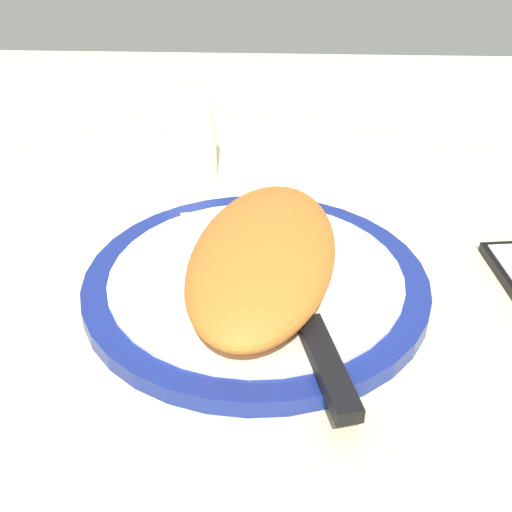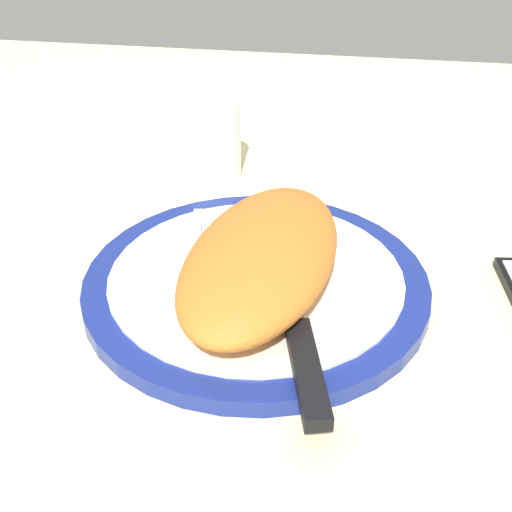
# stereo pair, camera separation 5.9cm
# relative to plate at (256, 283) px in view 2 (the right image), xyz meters

# --- Properties ---
(ground_plane) EXTENTS (1.50, 1.50, 0.03)m
(ground_plane) POSITION_rel_plate_xyz_m (0.00, 0.00, -0.02)
(ground_plane) COLOR beige
(plate) EXTENTS (0.31, 0.31, 0.02)m
(plate) POSITION_rel_plate_xyz_m (0.00, 0.00, 0.00)
(plate) COLOR navy
(plate) RESTS_ON ground_plane
(calzone) EXTENTS (0.27, 0.16, 0.05)m
(calzone) POSITION_rel_plate_xyz_m (0.01, 0.01, 0.04)
(calzone) COLOR orange
(calzone) RESTS_ON plate
(fork) EXTENTS (0.17, 0.05, 0.00)m
(fork) POSITION_rel_plate_xyz_m (-0.00, -0.06, 0.01)
(fork) COLOR silver
(fork) RESTS_ON plate
(knife) EXTENTS (0.24, 0.08, 0.01)m
(knife) POSITION_rel_plate_xyz_m (0.10, 0.05, 0.01)
(knife) COLOR silver
(knife) RESTS_ON plate
(water_glass) EXTENTS (0.07, 0.07, 0.09)m
(water_glass) POSITION_rel_plate_xyz_m (-0.23, -0.09, 0.03)
(water_glass) COLOR silver
(water_glass) RESTS_ON ground_plane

